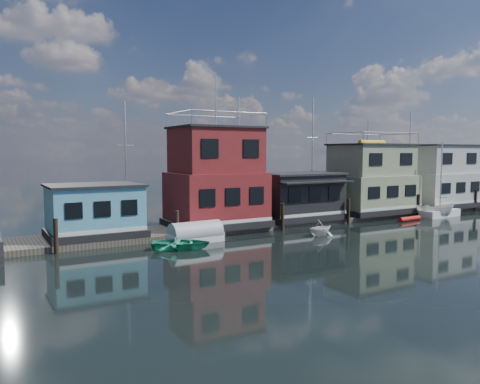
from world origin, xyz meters
TOP-DOWN VIEW (x-y plane):
  - ground at (0.00, 0.00)m, footprint 160.00×160.00m
  - dock at (0.00, 12.00)m, footprint 48.00×5.00m
  - houseboat_blue at (-18.00, 12.00)m, footprint 6.40×4.90m
  - houseboat_red at (-8.50, 12.00)m, footprint 7.40×5.90m
  - houseboat_dark at (-0.50, 11.98)m, footprint 7.40×6.10m
  - houseboat_green at (8.50, 12.00)m, footprint 8.40×5.90m
  - houseboat_white at (18.50, 12.00)m, footprint 8.40×5.90m
  - pilings at (-0.33, 9.20)m, footprint 42.28×0.28m
  - background_masts at (4.76, 18.00)m, footprint 36.40×0.16m
  - tarp_runabout at (-12.00, 8.28)m, footprint 3.96×1.83m
  - day_sailer at (13.84, 8.15)m, footprint 4.65×1.83m
  - motorboat at (12.93, 8.00)m, footprint 3.61×3.05m
  - red_kayak at (9.15, 7.76)m, footprint 2.84×0.67m
  - dinghy_teal at (-13.78, 6.63)m, footprint 4.66×4.19m
  - dinghy_white at (-2.83, 5.94)m, footprint 2.65×2.38m

SIDE VIEW (x-z plane):
  - ground at x=0.00m, z-range 0.00..0.00m
  - dock at x=0.00m, z-range 0.00..0.40m
  - red_kayak at x=9.15m, z-range 0.00..0.41m
  - dinghy_teal at x=-13.78m, z-range 0.00..0.79m
  - day_sailer at x=13.84m, z-range -3.18..4.02m
  - tarp_runabout at x=-12.00m, z-range -0.20..1.37m
  - dinghy_white at x=-2.83m, z-range 0.00..1.24m
  - motorboat at x=12.93m, z-range 0.00..1.35m
  - pilings at x=-0.33m, z-range 0.00..2.20m
  - houseboat_blue at x=-18.00m, z-range 0.38..4.04m
  - houseboat_dark at x=-0.50m, z-range 0.39..4.45m
  - houseboat_white at x=18.50m, z-range 0.21..6.87m
  - houseboat_green at x=8.50m, z-range 0.03..7.06m
  - houseboat_red at x=-8.50m, z-range -1.83..10.03m
  - background_masts at x=4.76m, z-range -0.45..11.55m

